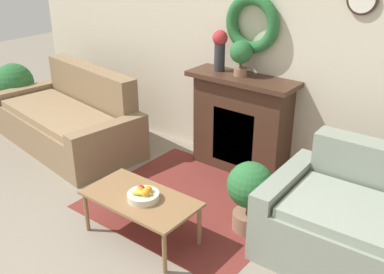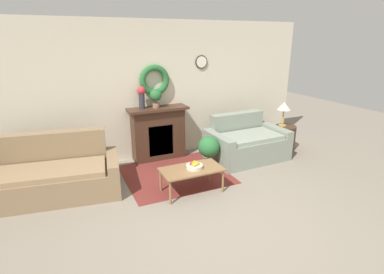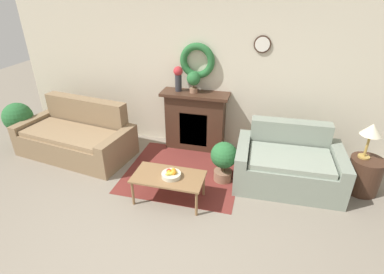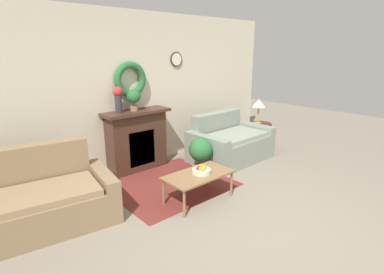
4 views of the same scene
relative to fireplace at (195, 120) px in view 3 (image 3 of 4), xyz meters
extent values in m
plane|color=gray|center=(0.00, -2.62, -0.54)|extent=(16.00, 16.00, 0.00)
cube|color=maroon|center=(0.01, -0.87, -0.54)|extent=(1.80, 1.62, 0.01)
cube|color=beige|center=(0.00, 0.21, 0.81)|extent=(6.80, 0.06, 2.70)
cylinder|color=#382319|center=(1.03, 0.16, 1.35)|extent=(0.27, 0.02, 0.27)
cylinder|color=white|center=(1.03, 0.15, 1.35)|extent=(0.23, 0.01, 0.23)
torus|color=#286633|center=(0.00, 0.11, 1.04)|extent=(0.60, 0.12, 0.60)
cube|color=#42281C|center=(0.00, 0.01, -0.03)|extent=(1.04, 0.34, 1.02)
cube|color=black|center=(0.00, -0.15, -0.11)|extent=(0.50, 0.02, 0.61)
cube|color=orange|center=(0.00, -0.16, -0.19)|extent=(0.40, 0.01, 0.34)
cube|color=#42281C|center=(0.00, -0.03, 0.50)|extent=(1.18, 0.41, 0.05)
cube|color=#846B4C|center=(-2.00, -0.88, -0.33)|extent=(1.73, 0.99, 0.41)
cube|color=#846B4C|center=(-1.93, -0.41, -0.08)|extent=(1.65, 0.45, 0.93)
cube|color=#846B4C|center=(-2.88, -0.65, -0.26)|extent=(0.31, 0.98, 0.55)
cube|color=#846B4C|center=(-1.09, -0.91, -0.26)|extent=(0.31, 0.98, 0.55)
cube|color=#917554|center=(-2.00, -0.88, -0.09)|extent=(1.66, 0.92, 0.08)
cube|color=gray|center=(1.62, -0.88, -0.31)|extent=(1.21, 0.81, 0.46)
cube|color=gray|center=(1.61, -0.38, -0.10)|extent=(1.20, 0.25, 0.87)
cube|color=gray|center=(0.93, -0.79, -0.24)|extent=(0.20, 1.00, 0.60)
cube|color=gray|center=(2.30, -0.75, -0.24)|extent=(0.20, 1.00, 0.60)
cube|color=gray|center=(1.62, -0.88, -0.04)|extent=(1.17, 0.74, 0.08)
cube|color=olive|center=(0.01, -1.58, -0.15)|extent=(0.97, 0.52, 0.03)
cylinder|color=olive|center=(-0.44, -1.80, -0.35)|extent=(0.04, 0.04, 0.38)
cylinder|color=olive|center=(0.46, -1.80, -0.35)|extent=(0.04, 0.04, 0.38)
cylinder|color=olive|center=(-0.44, -1.36, -0.35)|extent=(0.04, 0.04, 0.38)
cylinder|color=olive|center=(0.46, -1.36, -0.35)|extent=(0.04, 0.04, 0.38)
cylinder|color=beige|center=(0.06, -1.59, -0.11)|extent=(0.26, 0.26, 0.06)
sphere|color=#B2231E|center=(0.02, -1.57, -0.06)|extent=(0.06, 0.06, 0.06)
sphere|color=orange|center=(0.09, -1.60, -0.06)|extent=(0.08, 0.08, 0.08)
sphere|color=orange|center=(0.03, -1.60, -0.06)|extent=(0.07, 0.07, 0.07)
sphere|color=orange|center=(0.08, -1.55, -0.06)|extent=(0.07, 0.07, 0.07)
ellipsoid|color=yellow|center=(0.07, -1.62, -0.06)|extent=(0.16, 0.13, 0.04)
cylinder|color=#42281C|center=(2.68, -0.68, -0.27)|extent=(0.46, 0.46, 0.54)
cylinder|color=#B28E42|center=(2.62, -0.63, 0.01)|extent=(0.16, 0.16, 0.02)
cylinder|color=#B28E42|center=(2.62, -0.63, 0.19)|extent=(0.04, 0.04, 0.34)
cone|color=beige|center=(2.62, -0.63, 0.44)|extent=(0.28, 0.28, 0.17)
cylinder|color=#2D2D33|center=(-0.30, 0.01, 0.67)|extent=(0.11, 0.11, 0.29)
sphere|color=#B72D33|center=(-0.30, 0.01, 0.88)|extent=(0.16, 0.16, 0.16)
cylinder|color=#8E664C|center=(-0.03, -0.01, 0.57)|extent=(0.13, 0.13, 0.08)
cylinder|color=#4C3823|center=(-0.03, -0.01, 0.64)|extent=(0.02, 0.02, 0.06)
sphere|color=#286633|center=(-0.03, -0.01, 0.77)|extent=(0.23, 0.23, 0.23)
cylinder|color=#8E664C|center=(-3.19, -0.68, -0.45)|extent=(0.27, 0.27, 0.18)
cylinder|color=#4C3823|center=(-3.19, -0.68, -0.29)|extent=(0.04, 0.04, 0.14)
sphere|color=#286633|center=(-3.19, -0.68, 0.01)|extent=(0.53, 0.53, 0.53)
cylinder|color=#8E664C|center=(0.67, -0.92, -0.46)|extent=(0.28, 0.28, 0.16)
cylinder|color=#4C3823|center=(0.67, -0.92, -0.32)|extent=(0.04, 0.04, 0.11)
sphere|color=#286633|center=(0.67, -0.92, -0.09)|extent=(0.40, 0.40, 0.40)
camera|label=1|loc=(2.29, -3.83, 1.85)|focal=42.00mm
camera|label=2|loc=(-1.78, -5.50, 1.82)|focal=28.00mm
camera|label=3|loc=(1.16, -4.76, 2.22)|focal=28.00mm
camera|label=4|loc=(-2.60, -4.40, 1.51)|focal=28.00mm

